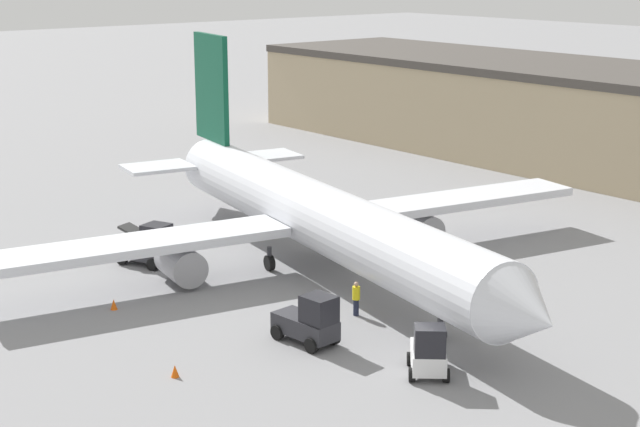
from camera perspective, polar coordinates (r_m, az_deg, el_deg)
name	(u,v)px	position (r m, az deg, el deg)	size (l,w,h in m)	color
ground_plane	(320,272)	(56.30, 0.00, -3.41)	(400.00, 400.00, 0.00)	gray
airplane	(311,213)	(56.29, -0.52, 0.03)	(39.97, 37.65, 12.47)	silver
ground_crew_worker	(356,298)	(49.31, 2.12, -4.91)	(0.39, 0.39, 1.78)	#1E2338
baggage_tug	(310,321)	(45.70, -0.60, -6.28)	(3.40, 2.00, 2.50)	#2D2D33
belt_loader_truck	(149,246)	(58.10, -9.95, -1.86)	(3.57, 2.78, 2.54)	#2D2D33
pushback_tug	(429,353)	(42.62, 6.34, -8.05)	(2.89, 2.84, 2.43)	silver
safety_cone_near	(114,304)	(51.40, -11.91, -5.20)	(0.36, 0.36, 0.55)	#EF590F
safety_cone_far	(175,371)	(42.98, -8.44, -9.05)	(0.36, 0.36, 0.55)	#EF590F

